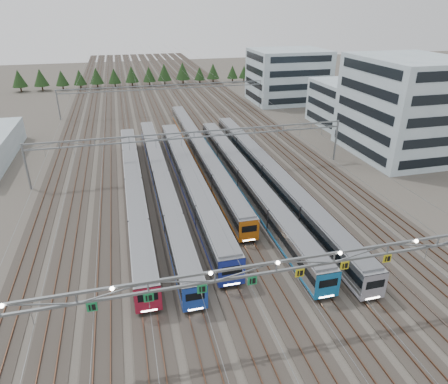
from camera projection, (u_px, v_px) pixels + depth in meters
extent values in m
plane|color=#47423A|center=(272.00, 329.00, 38.28)|extent=(400.00, 400.00, 0.00)
cube|color=#2D2823|center=(160.00, 101.00, 125.70)|extent=(54.00, 260.00, 0.08)
cube|color=brown|center=(75.00, 106.00, 119.95)|extent=(0.08, 260.00, 0.16)
cube|color=brown|center=(238.00, 97.00, 131.35)|extent=(0.08, 260.00, 0.16)
cube|color=brown|center=(158.00, 101.00, 125.49)|extent=(0.08, 260.00, 0.16)
cube|color=brown|center=(162.00, 101.00, 125.81)|extent=(0.08, 260.00, 0.16)
cube|color=black|center=(135.00, 196.00, 63.51)|extent=(2.25, 53.47, 0.34)
cube|color=#919398|center=(134.00, 187.00, 62.80)|extent=(2.64, 54.56, 2.98)
cube|color=black|center=(134.00, 185.00, 62.65)|extent=(2.70, 54.29, 0.90)
cube|color=maroon|center=(135.00, 194.00, 63.34)|extent=(2.69, 54.29, 0.33)
cube|color=slate|center=(133.00, 178.00, 62.12)|extent=(2.38, 53.47, 0.24)
cube|color=maroon|center=(148.00, 300.00, 38.99)|extent=(2.66, 0.12, 2.98)
cube|color=black|center=(148.00, 297.00, 38.81)|extent=(1.98, 0.10, 0.90)
cube|color=white|center=(149.00, 311.00, 39.50)|extent=(1.59, 0.06, 0.14)
cube|color=black|center=(162.00, 188.00, 66.40)|extent=(2.16, 59.50, 0.33)
cube|color=#919398|center=(161.00, 179.00, 65.72)|extent=(2.54, 60.71, 2.86)
cube|color=black|center=(161.00, 177.00, 65.57)|extent=(2.60, 60.41, 0.86)
cube|color=#1C40A9|center=(162.00, 186.00, 66.24)|extent=(2.59, 60.41, 0.32)
cube|color=slate|center=(161.00, 171.00, 65.07)|extent=(2.29, 59.50, 0.23)
cube|color=#1C40A9|center=(195.00, 299.00, 39.22)|extent=(2.56, 0.12, 2.86)
cube|color=black|center=(195.00, 296.00, 39.05)|extent=(1.91, 0.10, 0.86)
cube|color=white|center=(196.00, 309.00, 39.71)|extent=(1.52, 0.06, 0.14)
cube|color=black|center=(190.00, 188.00, 66.13)|extent=(2.53, 51.28, 0.38)
cube|color=#919398|center=(190.00, 178.00, 65.33)|extent=(2.98, 52.32, 3.35)
cube|color=black|center=(190.00, 176.00, 65.16)|extent=(3.04, 52.06, 1.01)
cube|color=navy|center=(190.00, 186.00, 65.94)|extent=(3.03, 52.06, 0.37)
cube|color=slate|center=(189.00, 168.00, 64.57)|extent=(2.68, 51.28, 0.27)
cube|color=navy|center=(232.00, 273.00, 42.50)|extent=(3.00, 0.12, 3.35)
cube|color=black|center=(232.00, 270.00, 42.30)|extent=(2.23, 0.10, 1.01)
cube|color=white|center=(232.00, 284.00, 43.08)|extent=(1.79, 0.06, 0.16)
cube|color=black|center=(201.00, 159.00, 78.66)|extent=(2.27, 61.23, 0.34)
cube|color=#919398|center=(201.00, 151.00, 77.94)|extent=(2.67, 62.48, 3.00)
cube|color=black|center=(201.00, 149.00, 77.79)|extent=(2.73, 62.17, 0.91)
cube|color=#D06512|center=(201.00, 157.00, 78.48)|extent=(2.72, 62.17, 0.33)
cube|color=slate|center=(201.00, 143.00, 77.25)|extent=(2.40, 61.23, 0.24)
cube|color=#D06512|center=(249.00, 231.00, 50.67)|extent=(2.69, 0.12, 3.00)
cube|color=black|center=(249.00, 229.00, 50.49)|extent=(2.00, 0.10, 0.91)
cube|color=white|center=(249.00, 240.00, 51.18)|extent=(1.60, 0.06, 0.14)
cube|color=black|center=(246.00, 188.00, 66.34)|extent=(2.34, 55.68, 0.35)
cube|color=#919398|center=(246.00, 179.00, 65.60)|extent=(2.76, 56.82, 3.10)
cube|color=black|center=(246.00, 176.00, 65.44)|extent=(2.82, 56.53, 0.93)
cube|color=#1970B0|center=(246.00, 186.00, 66.16)|extent=(2.81, 56.53, 0.34)
cube|color=slate|center=(246.00, 169.00, 64.89)|extent=(2.48, 55.68, 0.25)
cube|color=#1970B0|center=(328.00, 286.00, 40.81)|extent=(2.78, 0.12, 3.10)
cube|color=black|center=(328.00, 283.00, 40.62)|extent=(2.07, 0.10, 0.93)
cube|color=white|center=(327.00, 297.00, 41.34)|extent=(1.65, 0.06, 0.15)
cube|color=black|center=(269.00, 183.00, 68.17)|extent=(2.37, 60.27, 0.36)
cube|color=#919398|center=(270.00, 174.00, 67.43)|extent=(2.79, 61.50, 3.13)
cube|color=black|center=(270.00, 172.00, 67.26)|extent=(2.85, 61.19, 0.95)
cube|color=#9494A1|center=(269.00, 181.00, 67.99)|extent=(2.84, 61.19, 0.35)
cube|color=slate|center=(270.00, 164.00, 66.71)|extent=(2.51, 60.27, 0.25)
cube|color=#9494A1|center=(374.00, 287.00, 40.58)|extent=(2.81, 0.12, 3.13)
cube|color=black|center=(375.00, 284.00, 40.39)|extent=(2.09, 0.10, 0.95)
cube|color=white|center=(373.00, 298.00, 41.12)|extent=(1.67, 0.06, 0.15)
cube|color=gray|center=(277.00, 262.00, 34.93)|extent=(56.00, 0.22, 0.22)
cube|color=gray|center=(276.00, 271.00, 35.36)|extent=(56.00, 0.22, 0.22)
cube|color=#1A8245|center=(92.00, 307.00, 31.94)|extent=(0.85, 0.06, 0.85)
cube|color=#1A8245|center=(149.00, 298.00, 32.95)|extent=(0.85, 0.06, 0.85)
cube|color=#1A8245|center=(202.00, 289.00, 33.96)|extent=(0.85, 0.06, 0.85)
cube|color=#1A8245|center=(252.00, 281.00, 34.96)|extent=(0.85, 0.06, 0.85)
cube|color=gold|center=(300.00, 273.00, 35.97)|extent=(0.85, 0.06, 0.85)
cube|color=gold|center=(345.00, 265.00, 36.98)|extent=(0.85, 0.06, 0.85)
cube|color=gold|center=(387.00, 258.00, 37.99)|extent=(0.85, 0.06, 0.85)
cylinder|color=gray|center=(26.00, 167.00, 65.27)|extent=(0.36, 0.36, 8.00)
cylinder|color=gray|center=(336.00, 140.00, 77.80)|extent=(0.36, 0.36, 8.00)
cube|color=gray|center=(194.00, 132.00, 69.90)|extent=(56.00, 0.22, 0.22)
cube|color=gray|center=(194.00, 137.00, 70.33)|extent=(56.00, 0.22, 0.22)
cylinder|color=gray|center=(58.00, 105.00, 104.62)|extent=(0.36, 0.36, 8.00)
cylinder|color=gray|center=(260.00, 94.00, 117.15)|extent=(0.36, 0.36, 8.00)
cube|color=gray|center=(164.00, 85.00, 109.25)|extent=(56.00, 0.22, 0.22)
cube|color=gray|center=(164.00, 89.00, 109.68)|extent=(56.00, 0.22, 0.22)
cube|color=#9EB5BD|center=(404.00, 107.00, 78.94)|extent=(18.00, 22.00, 19.09)
cube|color=#9EB5BD|center=(346.00, 104.00, 99.92)|extent=(14.00, 16.00, 10.78)
cube|color=#9EB5BD|center=(288.00, 76.00, 123.19)|extent=(22.00, 18.00, 15.52)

